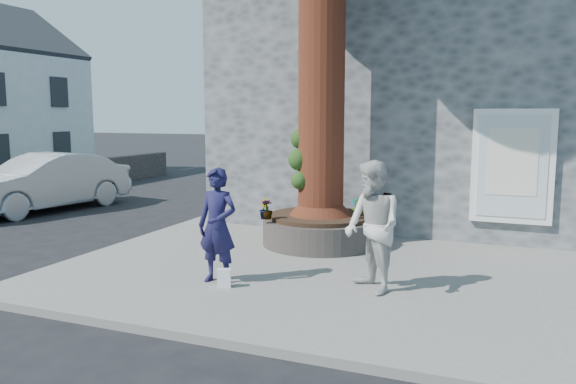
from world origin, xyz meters
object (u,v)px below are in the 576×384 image
at_px(planter, 320,230).
at_px(man, 217,226).
at_px(car_silver, 44,182).
at_px(woman, 373,227).

xyz_separation_m(planter, man, (-0.63, -3.04, 0.59)).
distance_m(planter, car_silver, 8.80).
bearing_deg(woman, car_silver, -154.60).
xyz_separation_m(man, car_silver, (-8.03, 4.52, -0.20)).
distance_m(man, woman, 2.35).
xyz_separation_m(man, woman, (2.31, 0.43, 0.08)).
xyz_separation_m(planter, car_silver, (-8.67, 1.48, 0.39)).
distance_m(planter, man, 3.16).
height_order(man, car_silver, man).
relative_size(man, car_silver, 0.36).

